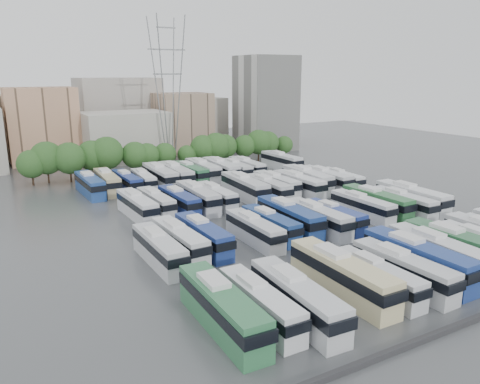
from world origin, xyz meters
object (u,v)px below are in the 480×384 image
bus_r3_s5 (176,174)px  bus_r2_s11 (307,179)px  bus_r2_s3 (179,201)px  bus_r3_s7 (203,170)px  bus_r3_s1 (107,181)px  bus_r3_s10 (247,167)px  bus_r3_s6 (190,172)px  bus_r1_s10 (362,206)px  bus_r0_s7 (418,259)px  bus_r0_s1 (260,303)px  bus_r0_s9 (458,247)px  bus_r3_s2 (127,182)px  bus_r1_s13 (412,198)px  bus_r2_s8 (268,188)px  bus_r1_s11 (377,202)px  bus_r3_s0 (90,185)px  bus_r0_s6 (403,269)px  bus_r1_s12 (402,203)px  bus_r3_s9 (236,169)px  bus_r1_s1 (179,240)px  bus_r3_s4 (160,176)px  bus_r0_s4 (342,275)px  bus_r3_s13 (281,161)px  bus_r2_s4 (198,197)px  bus_r1_s6 (289,217)px  bus_r1_s8 (334,216)px  bus_r3_s3 (144,180)px  bus_r2_s7 (245,187)px  bus_r1_s4 (254,230)px  bus_r0_s2 (297,298)px  bus_r2_s13 (341,179)px  bus_r1_s7 (317,218)px  bus_r2_s5 (216,196)px  bus_r1_s0 (159,249)px  bus_r2_s12 (325,179)px  bus_r3_s8 (221,169)px  bus_r0_s8 (439,253)px  electricity_pylon (168,85)px  bus_r2_s10 (299,184)px  bus_r0_s5 (377,277)px  bus_r2_s1 (137,206)px  apartment_tower (266,103)px

bus_r3_s5 → bus_r2_s11: bearing=-37.9°
bus_r2_s3 → bus_r3_s7: (12.94, 18.95, 0.20)m
bus_r3_s1 → bus_r3_s10: 29.60m
bus_r3_s6 → bus_r1_s10: bearing=-72.2°
bus_r0_s7 → bus_r2_s11: bearing=69.3°
bus_r0_s1 → bus_r3_s10: bus_r3_s10 is taller
bus_r0_s9 → bus_r3_s2: bearing=111.5°
bus_r1_s13 → bus_r2_s8: size_ratio=1.09×
bus_r1_s11 → bus_r3_s7: bearing=109.4°
bus_r0_s7 → bus_r3_s0: bearing=112.6°
bus_r0_s6 → bus_r1_s12: 26.80m
bus_r3_s9 → bus_r1_s11: bearing=-76.6°
bus_r1_s1 → bus_r3_s4: 35.91m
bus_r3_s5 → bus_r0_s4: bearing=-92.5°
bus_r3_s13 → bus_r2_s4: bearing=-149.3°
bus_r1_s6 → bus_r2_s3: bus_r1_s6 is taller
bus_r1_s8 → bus_r3_s3: 39.28m
bus_r1_s12 → bus_r2_s7: bus_r2_s7 is taller
bus_r0_s6 → bus_r1_s11: bearing=49.0°
bus_r3_s1 → bus_r1_s4: bearing=-73.0°
bus_r0_s4 → bus_r1_s8: bus_r0_s4 is taller
bus_r1_s8 → bus_r1_s12: (13.44, -0.21, 0.16)m
bus_r0_s1 → bus_r3_s7: bearing=70.4°
bus_r0_s2 → bus_r2_s13: 51.24m
bus_r0_s6 → bus_r0_s7: bearing=14.0°
bus_r1_s7 → bus_r1_s12: bearing=-0.9°
bus_r2_s5 → bus_r3_s9: (13.41, 17.48, 0.04)m
bus_r1_s0 → bus_r2_s12: bearing=24.7°
bus_r1_s12 → bus_r3_s8: (-13.26, 36.12, 0.20)m
bus_r0_s9 → bus_r2_s11: bearing=77.9°
bus_r0_s8 → bus_r3_s5: bearing=103.1°
bus_r0_s6 → bus_r1_s13: size_ratio=0.92×
bus_r2_s5 → bus_r2_s11: size_ratio=0.83×
bus_r0_s4 → bus_r3_s0: 53.95m
electricity_pylon → bus_r1_s8: size_ratio=3.07×
bus_r2_s3 → bus_r2_s10: 22.96m
bus_r2_s5 → bus_r3_s10: bus_r3_s10 is taller
bus_r1_s11 → bus_r2_s8: 18.87m
bus_r0_s5 → bus_r3_s7: (6.44, 54.98, 0.28)m
bus_r3_s13 → bus_r2_s8: bearing=-132.3°
bus_r2_s7 → bus_r1_s11: bearing=-50.9°
bus_r1_s13 → bus_r3_s5: (-26.45, 34.85, 0.00)m
bus_r2_s12 → bus_r3_s4: bearing=145.2°
bus_r2_s13 → bus_r0_s7: bearing=-118.3°
bus_r1_s4 → bus_r2_s11: bearing=40.0°
bus_r1_s12 → bus_r2_s4: bus_r2_s4 is taller
bus_r1_s1 → bus_r3_s10: bus_r1_s1 is taller
bus_r1_s12 → bus_r2_s1: bearing=153.9°
bus_r0_s9 → bus_r3_s0: bus_r0_s9 is taller
apartment_tower → bus_r1_s0: 86.10m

